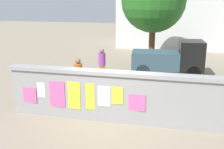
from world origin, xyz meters
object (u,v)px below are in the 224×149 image
at_px(bicycle_near, 128,97).
at_px(tree_roadside, 154,0).
at_px(auto_rickshaw_truck, 171,59).
at_px(motorcycle, 179,87).
at_px(person_bystander, 78,74).
at_px(person_walking, 102,62).

relative_size(bicycle_near, tree_roadside, 0.29).
height_order(auto_rickshaw_truck, motorcycle, auto_rickshaw_truck).
height_order(bicycle_near, person_bystander, person_bystander).
xyz_separation_m(auto_rickshaw_truck, person_bystander, (-3.54, -4.23, 0.09)).
distance_m(motorcycle, person_bystander, 4.08).
bearing_deg(person_bystander, auto_rickshaw_truck, 50.09).
distance_m(bicycle_near, person_bystander, 2.27).
bearing_deg(tree_roadside, person_bystander, -107.49).
bearing_deg(tree_roadside, person_walking, -111.74).
bearing_deg(motorcycle, tree_roadside, 104.89).
height_order(auto_rickshaw_truck, person_bystander, auto_rickshaw_truck).
xyz_separation_m(motorcycle, person_walking, (-3.63, 1.56, 0.52)).
bearing_deg(tree_roadside, bicycle_near, -91.08).
bearing_deg(motorcycle, auto_rickshaw_truck, 97.14).
bearing_deg(person_walking, motorcycle, -23.24).
bearing_deg(person_walking, auto_rickshaw_truck, 30.38).
relative_size(motorcycle, person_bystander, 1.17).
bearing_deg(auto_rickshaw_truck, person_walking, -149.62).
bearing_deg(tree_roadside, auto_rickshaw_truck, -66.79).
bearing_deg(auto_rickshaw_truck, tree_roadside, 113.21).
relative_size(person_walking, person_bystander, 1.00).
xyz_separation_m(motorcycle, tree_roadside, (-1.70, 6.41, 3.35)).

